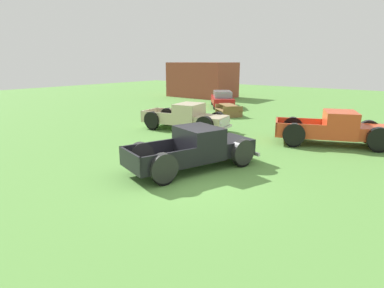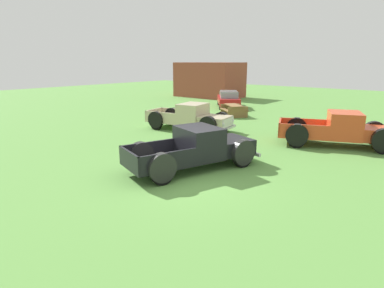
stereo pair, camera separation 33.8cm
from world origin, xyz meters
name	(u,v)px [view 1 (the left image)]	position (x,y,z in m)	size (l,w,h in m)	color
ground_plane	(190,178)	(0.00, 0.00, 0.00)	(80.00, 80.00, 0.00)	#5B9342
pickup_truck_foreground	(200,148)	(-0.42, 1.10, 0.70)	(3.15, 5.08, 1.46)	black
pickup_truck_behind_left	(190,118)	(-4.59, 5.84, 0.70)	(5.04, 2.56, 1.47)	#C6B793
pickup_truck_behind_right	(341,129)	(2.72, 7.44, 0.73)	(5.33, 3.57, 1.54)	#D14723
sedan_distant_a	(222,99)	(-8.26, 14.85, 0.70)	(3.73, 4.16, 1.33)	#B21E1E
picnic_table	(229,109)	(-5.50, 11.34, 0.49)	(2.33, 2.27, 0.78)	olive
brick_pavilion	(202,80)	(-14.32, 20.37, 1.79)	(6.66, 4.10, 3.58)	brown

